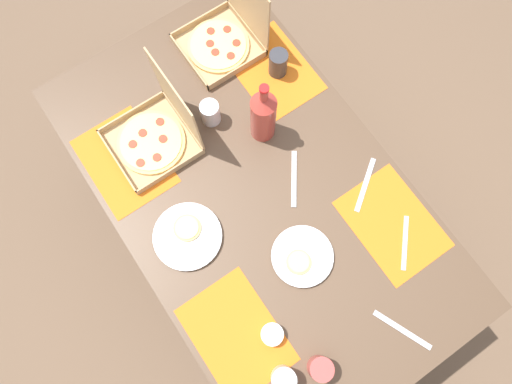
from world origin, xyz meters
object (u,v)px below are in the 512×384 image
Objects in this scene: plate_middle at (188,236)px; cup_dark at (210,113)px; cup_clear_right at (278,63)px; condiment_bowl at (272,334)px; cup_red at (320,368)px; cup_spare at (284,379)px; pizza_box_corner_left at (225,36)px; pizza_box_corner_right at (157,134)px; plate_far_right at (302,257)px; soda_bottle at (263,115)px.

plate_middle is 2.38× the size of cup_dark.
cup_clear_right is at bearing 119.30° from plate_middle.
condiment_bowl is (0.76, -0.25, -0.03)m from cup_dark.
cup_red is 0.12m from cup_spare.
cup_spare is 1.21× the size of condiment_bowl.
cup_dark reaches higher than condiment_bowl.
cup_red is 0.97× the size of cup_spare.
pizza_box_corner_left is 0.97× the size of pizza_box_corner_right.
cup_red is at bearing -11.56° from cup_dark.
pizza_box_corner_right reaches higher than condiment_bowl.
plate_far_right is at bearing 152.77° from cup_red.
plate_far_right and plate_middle have the same top height.
cup_clear_right reaches higher than cup_spare.
cup_spare is at bearing -44.88° from plate_far_right.
plate_far_right is at bearing 135.12° from cup_spare.
pizza_box_corner_left is 0.40m from soda_bottle.
cup_spare reaches higher than plate_middle.
plate_far_right is at bearing 123.10° from condiment_bowl.
cup_dark reaches higher than cup_spare.
soda_bottle is at bearing 41.42° from cup_dark.
soda_bottle reaches higher than cup_red.
cup_dark is 0.93m from cup_spare.
plate_far_right is at bearing 15.27° from pizza_box_corner_right.
cup_red is 1.17× the size of condiment_bowl.
plate_far_right is at bearing -28.51° from cup_clear_right.
pizza_box_corner_right reaches higher than plate_middle.
cup_clear_right is at bearing 145.74° from cup_spare.
pizza_box_corner_left is 0.32m from cup_dark.
cup_clear_right is 0.97m from condiment_bowl.
soda_bottle is at bearing 112.25° from plate_middle.
cup_red is 0.94m from cup_dark.
soda_bottle is at bearing -12.92° from pizza_box_corner_left.
cup_dark is at bearing 168.44° from cup_red.
pizza_box_corner_right is at bearing -64.81° from pizza_box_corner_left.
cup_dark is at bearing 78.76° from pizza_box_corner_right.
pizza_box_corner_left is at bearing 160.69° from cup_red.
soda_bottle reaches higher than pizza_box_corner_left.
plate_far_right is 2.46× the size of cup_red.
cup_dark is (-0.33, 0.31, 0.04)m from plate_middle.
soda_bottle is 0.21m from cup_dark.
pizza_box_corner_right is 3.59× the size of cup_spare.
soda_bottle is 3.73× the size of cup_red.
cup_clear_right reaches higher than plate_far_right.
cup_spare is (0.92, -0.10, -0.00)m from pizza_box_corner_right.
plate_middle is 0.43m from condiment_bowl.
soda_bottle is at bearing -47.50° from cup_clear_right.
soda_bottle is (0.19, 0.33, 0.08)m from pizza_box_corner_right.
pizza_box_corner_left reaches higher than cup_red.
cup_dark is at bearing -85.59° from cup_clear_right.
pizza_box_corner_left is 1.46× the size of plate_far_right.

